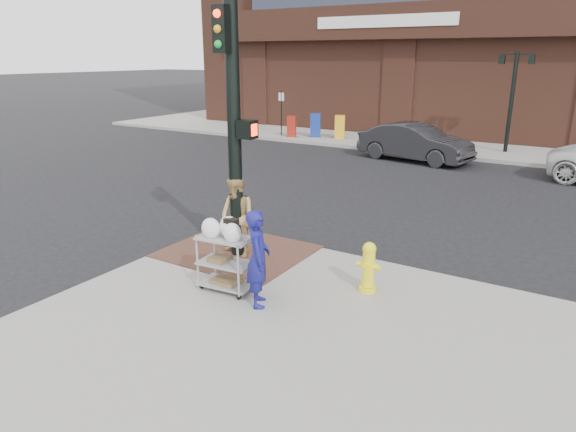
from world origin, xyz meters
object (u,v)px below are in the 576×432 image
Objects in this scene: traffic_signal_pole at (234,121)px; pedestrian_tan at (237,217)px; utility_cart at (226,258)px; sedan_dark at (415,142)px; lamp_post at (513,91)px; woman_blue at (258,258)px; fire_hydrant at (369,266)px.

pedestrian_tan is at bearing -51.60° from traffic_signal_pole.
sedan_dark is at bearing 95.13° from utility_cart.
lamp_post reaches higher than pedestrian_tan.
utility_cart is (-0.78, 0.15, -0.21)m from woman_blue.
pedestrian_tan is (0.01, -0.02, -1.87)m from traffic_signal_pole.
lamp_post is at bearing -37.43° from woman_blue.
pedestrian_tan reaches higher than fire_hydrant.
woman_blue is 0.82m from utility_cart.
sedan_dark is at bearing 105.07° from fire_hydrant.
pedestrian_tan is 12.08m from sedan_dark.
lamp_post is 15.43m from traffic_signal_pole.
lamp_post is at bearing 93.52° from pedestrian_tan.
woman_blue is 0.36× the size of sedan_dark.
utility_cart is at bearing -59.71° from traffic_signal_pole.
traffic_signal_pole is at bearing -99.24° from lamp_post.
pedestrian_tan is 0.36× the size of sedan_dark.
pedestrian_tan is at bearing -99.17° from lamp_post.
traffic_signal_pole is (-2.48, -15.23, 0.21)m from lamp_post.
fire_hydrant is at bearing 9.44° from pedestrian_tan.
woman_blue is 1.80× the size of fire_hydrant.
woman_blue is 0.99× the size of pedestrian_tan.
fire_hydrant is (2.08, 1.23, -0.13)m from utility_cart.
lamp_post is 4.67m from sedan_dark.
traffic_signal_pole reaches higher than woman_blue.
traffic_signal_pole is 3.67m from fire_hydrant.
utility_cart is (-1.65, -16.64, -1.88)m from lamp_post.
traffic_signal_pole is 12.24m from sedan_dark.
lamp_post is 0.80× the size of traffic_signal_pole.
pedestrian_tan is (-2.46, -15.25, -1.66)m from lamp_post.
sedan_dark is 12.67m from fire_hydrant.
utility_cart reaches higher than fire_hydrant.
utility_cart is 1.46× the size of fire_hydrant.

